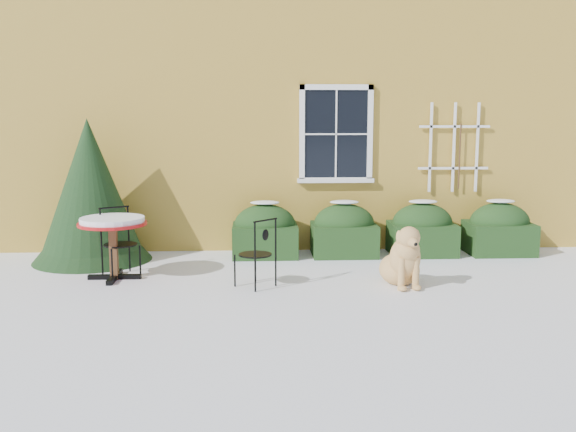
{
  "coord_description": "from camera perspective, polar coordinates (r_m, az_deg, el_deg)",
  "views": [
    {
      "loc": [
        -0.44,
        -7.76,
        2.26
      ],
      "look_at": [
        0.0,
        1.0,
        0.9
      ],
      "focal_mm": 40.0,
      "sensor_mm": 36.0,
      "label": 1
    }
  ],
  "objects": [
    {
      "name": "house",
      "position": [
        14.8,
        -1.19,
        12.5
      ],
      "size": [
        12.4,
        8.4,
        6.4
      ],
      "color": "gold",
      "rests_on": "ground"
    },
    {
      "name": "hedge_row",
      "position": [
        10.68,
        8.46,
        -1.3
      ],
      "size": [
        4.95,
        0.8,
        0.91
      ],
      "color": "black",
      "rests_on": "ground"
    },
    {
      "name": "dog",
      "position": [
        8.76,
        10.21,
        -3.93
      ],
      "size": [
        0.62,
        0.98,
        0.87
      ],
      "rotation": [
        0.0,
        0.0,
        0.14
      ],
      "color": "#DEAC63",
      "rests_on": "ground"
    },
    {
      "name": "bistro_table",
      "position": [
        9.24,
        -15.33,
        -1.02
      ],
      "size": [
        0.95,
        0.95,
        0.88
      ],
      "rotation": [
        0.0,
        0.0,
        -0.36
      ],
      "color": "black",
      "rests_on": "ground"
    },
    {
      "name": "patio_chair_near",
      "position": [
        8.56,
        -2.74,
        -3.28
      ],
      "size": [
        0.58,
        0.58,
        0.93
      ],
      "rotation": [
        0.0,
        0.0,
        3.92
      ],
      "color": "black",
      "rests_on": "ground"
    },
    {
      "name": "patio_chair_far",
      "position": [
        9.47,
        -14.77,
        -2.24
      ],
      "size": [
        0.6,
        0.6,
        0.98
      ],
      "rotation": [
        0.0,
        0.0,
        0.56
      ],
      "color": "black",
      "rests_on": "ground"
    },
    {
      "name": "ground",
      "position": [
        8.1,
        0.36,
        -7.39
      ],
      "size": [
        80.0,
        80.0,
        0.0
      ],
      "primitive_type": "plane",
      "color": "white",
      "rests_on": "ground"
    },
    {
      "name": "evergreen_shrub",
      "position": [
        10.54,
        -17.14,
        1.01
      ],
      "size": [
        1.85,
        1.85,
        2.24
      ],
      "rotation": [
        0.0,
        0.0,
        -0.2
      ],
      "color": "black",
      "rests_on": "ground"
    }
  ]
}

